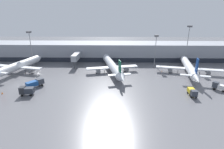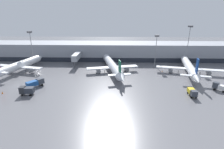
% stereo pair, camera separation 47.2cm
% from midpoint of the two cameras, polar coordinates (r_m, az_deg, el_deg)
% --- Properties ---
extents(ground_plane, '(320.00, 320.00, 0.00)m').
position_cam_midpoint_polar(ground_plane, '(43.28, -4.85, -15.19)').
color(ground_plane, slate).
extents(terminal_building, '(160.00, 28.02, 9.00)m').
position_cam_midpoint_polar(terminal_building, '(99.49, -1.28, 7.73)').
color(terminal_building, gray).
rests_on(terminal_building, ground_plane).
extents(parked_jet_0, '(22.48, 37.96, 8.54)m').
position_cam_midpoint_polar(parked_jet_0, '(76.30, -0.10, 2.78)').
color(parked_jet_0, silver).
rests_on(parked_jet_0, ground_plane).
extents(parked_jet_1, '(21.79, 32.99, 9.80)m').
position_cam_midpoint_polar(parked_jet_1, '(86.02, -28.37, 2.53)').
color(parked_jet_1, silver).
rests_on(parked_jet_1, ground_plane).
extents(parked_jet_2, '(27.13, 35.70, 9.54)m').
position_cam_midpoint_polar(parked_jet_2, '(81.11, 23.69, 2.14)').
color(parked_jet_2, silver).
rests_on(parked_jet_2, ground_plane).
extents(service_truck_0, '(2.09, 4.62, 2.38)m').
position_cam_midpoint_polar(service_truck_0, '(60.08, 24.58, -5.14)').
color(service_truck_0, gold).
rests_on(service_truck_0, ground_plane).
extents(service_truck_1, '(4.42, 2.55, 2.85)m').
position_cam_midpoint_polar(service_truck_1, '(61.30, -26.30, -4.67)').
color(service_truck_1, '#2D333D').
rests_on(service_truck_1, ground_plane).
extents(service_truck_2, '(5.25, 5.88, 2.57)m').
position_cam_midpoint_polar(service_truck_2, '(66.76, -23.96, -2.52)').
color(service_truck_2, '#19478C').
rests_on(service_truck_2, ground_plane).
extents(service_truck_3, '(4.38, 4.22, 2.66)m').
position_cam_midpoint_polar(service_truck_3, '(68.45, 31.47, -3.29)').
color(service_truck_3, silver).
rests_on(service_truck_3, ground_plane).
extents(traffic_cone_0, '(0.45, 0.45, 0.56)m').
position_cam_midpoint_polar(traffic_cone_0, '(87.79, -32.81, 0.15)').
color(traffic_cone_0, orange).
rests_on(traffic_cone_0, ground_plane).
extents(traffic_cone_2, '(0.40, 0.40, 0.61)m').
position_cam_midpoint_polar(traffic_cone_2, '(80.83, 15.81, 1.17)').
color(traffic_cone_2, orange).
rests_on(traffic_cone_2, ground_plane).
extents(traffic_cone_3, '(0.47, 0.47, 0.69)m').
position_cam_midpoint_polar(traffic_cone_3, '(66.63, -32.42, -5.10)').
color(traffic_cone_3, orange).
rests_on(traffic_cone_3, ground_plane).
extents(apron_light_mast_0, '(1.80, 1.80, 19.08)m').
position_cam_midpoint_polar(apron_light_mast_0, '(93.75, 23.64, 11.94)').
color(apron_light_mast_0, gray).
rests_on(apron_light_mast_0, ground_plane).
extents(apron_light_mast_1, '(1.80, 1.80, 16.47)m').
position_cam_midpoint_polar(apron_light_mast_1, '(94.84, -25.42, 10.66)').
color(apron_light_mast_1, gray).
rests_on(apron_light_mast_1, ground_plane).
extents(apron_light_mast_5, '(1.80, 1.80, 14.83)m').
position_cam_midpoint_polar(apron_light_mast_5, '(87.79, 14.06, 10.59)').
color(apron_light_mast_5, gray).
rests_on(apron_light_mast_5, ground_plane).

